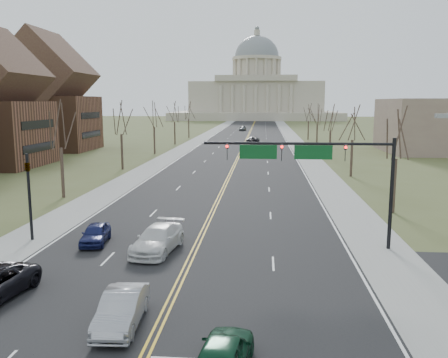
% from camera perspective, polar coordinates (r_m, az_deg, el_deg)
% --- Properties ---
extents(ground, '(600.00, 600.00, 0.00)m').
position_cam_1_polar(ground, '(19.81, -8.97, -19.25)').
color(ground, '#4C542A').
rests_on(ground, ground).
extents(road, '(20.00, 380.00, 0.01)m').
position_cam_1_polar(road, '(127.30, 2.83, 5.01)').
color(road, black).
rests_on(road, ground).
extents(cross_road, '(120.00, 14.00, 0.01)m').
position_cam_1_polar(cross_road, '(25.12, -5.66, -12.80)').
color(cross_road, black).
rests_on(cross_road, ground).
extents(sidewalk_left, '(4.00, 380.00, 0.03)m').
position_cam_1_polar(sidewalk_left, '(128.27, -2.55, 5.05)').
color(sidewalk_left, gray).
rests_on(sidewalk_left, ground).
extents(sidewalk_right, '(4.00, 380.00, 0.03)m').
position_cam_1_polar(sidewalk_right, '(127.46, 8.25, 4.93)').
color(sidewalk_right, gray).
rests_on(sidewalk_right, ground).
extents(center_line, '(0.42, 380.00, 0.01)m').
position_cam_1_polar(center_line, '(127.30, 2.83, 5.01)').
color(center_line, gold).
rests_on(center_line, road).
extents(edge_line_left, '(0.15, 380.00, 0.01)m').
position_cam_1_polar(edge_line_left, '(128.01, -1.57, 5.04)').
color(edge_line_left, silver).
rests_on(edge_line_left, road).
extents(edge_line_right, '(0.15, 380.00, 0.01)m').
position_cam_1_polar(edge_line_right, '(127.34, 7.26, 4.95)').
color(edge_line_right, silver).
rests_on(edge_line_right, road).
extents(capitol, '(90.00, 60.00, 50.00)m').
position_cam_1_polar(capitol, '(266.87, 3.92, 10.27)').
color(capitol, '#B9AC9A').
rests_on(capitol, ground).
extents(signal_mast, '(12.12, 0.44, 7.20)m').
position_cam_1_polar(signal_mast, '(30.75, 10.56, 2.27)').
color(signal_mast, black).
rests_on(signal_mast, ground).
extents(signal_left, '(0.32, 0.36, 6.00)m').
position_cam_1_polar(signal_left, '(34.73, -22.43, -0.90)').
color(signal_left, black).
rests_on(signal_left, ground).
extents(tree_r_0, '(3.74, 3.74, 8.50)m').
position_cam_1_polar(tree_r_0, '(42.47, 20.08, 4.82)').
color(tree_r_0, '#31251D').
rests_on(tree_r_0, ground).
extents(tree_l_0, '(3.96, 3.96, 9.00)m').
position_cam_1_polar(tree_l_0, '(49.13, -19.14, 5.86)').
color(tree_l_0, '#31251D').
rests_on(tree_l_0, ground).
extents(tree_r_1, '(3.74, 3.74, 8.50)m').
position_cam_1_polar(tree_r_1, '(61.96, 15.25, 6.28)').
color(tree_r_1, '#31251D').
rests_on(tree_r_1, ground).
extents(tree_l_1, '(3.96, 3.96, 9.00)m').
position_cam_1_polar(tree_l_1, '(67.89, -12.30, 6.96)').
color(tree_l_1, '#31251D').
rests_on(tree_l_1, ground).
extents(tree_r_2, '(3.74, 3.74, 8.50)m').
position_cam_1_polar(tree_r_2, '(81.70, 12.73, 7.02)').
color(tree_r_2, '#31251D').
rests_on(tree_r_2, ground).
extents(tree_l_2, '(3.96, 3.96, 9.00)m').
position_cam_1_polar(tree_l_2, '(87.20, -8.44, 7.53)').
color(tree_l_2, '#31251D').
rests_on(tree_l_2, ground).
extents(tree_r_3, '(3.74, 3.74, 8.50)m').
position_cam_1_polar(tree_r_3, '(101.53, 11.19, 7.47)').
color(tree_r_3, '#31251D').
rests_on(tree_r_3, ground).
extents(tree_l_3, '(3.96, 3.96, 9.00)m').
position_cam_1_polar(tree_l_3, '(106.77, -5.98, 7.88)').
color(tree_l_3, '#31251D').
rests_on(tree_l_3, ground).
extents(tree_r_4, '(3.74, 3.74, 8.50)m').
position_cam_1_polar(tree_r_4, '(121.43, 10.15, 7.76)').
color(tree_r_4, '#31251D').
rests_on(tree_r_4, ground).
extents(tree_l_4, '(3.96, 3.96, 9.00)m').
position_cam_1_polar(tree_l_4, '(126.47, -4.28, 8.11)').
color(tree_l_4, '#31251D').
rests_on(tree_l_4, ground).
extents(bldg_left_far, '(17.10, 14.28, 23.25)m').
position_cam_1_polar(bldg_left_far, '(100.26, -20.44, 8.76)').
color(bldg_left_far, brown).
rests_on(bldg_left_far, ground).
extents(car_nb_inner_lead, '(2.27, 4.57, 1.50)m').
position_cam_1_polar(car_nb_inner_lead, '(17.51, -0.11, -20.37)').
color(car_nb_inner_lead, '#0C3821').
rests_on(car_nb_inner_lead, road).
extents(car_sb_inner_lead, '(1.79, 4.57, 1.48)m').
position_cam_1_polar(car_sb_inner_lead, '(21.24, -12.20, -15.04)').
color(car_sb_inner_lead, '#96979D').
rests_on(car_sb_inner_lead, road).
extents(car_sb_inner_second, '(2.96, 5.80, 1.61)m').
position_cam_1_polar(car_sb_inner_second, '(30.58, -7.98, -7.17)').
color(car_sb_inner_second, silver).
rests_on(car_sb_inner_second, road).
extents(car_sb_outer_second, '(2.06, 4.09, 1.34)m').
position_cam_1_polar(car_sb_outer_second, '(33.15, -15.20, -6.36)').
color(car_sb_outer_second, '#161C4F').
rests_on(car_sb_outer_second, road).
extents(car_far_nb, '(3.17, 6.07, 1.63)m').
position_cam_1_polar(car_far_nb, '(108.66, 3.50, 4.71)').
color(car_far_nb, black).
rests_on(car_far_nb, road).
extents(car_far_sb, '(2.32, 4.81, 1.58)m').
position_cam_1_polar(car_far_sb, '(157.46, 2.26, 6.12)').
color(car_far_sb, '#515559').
rests_on(car_far_sb, road).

